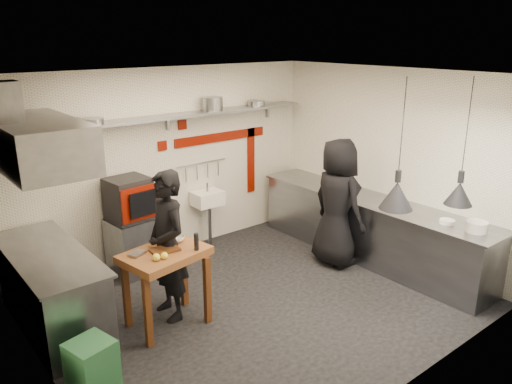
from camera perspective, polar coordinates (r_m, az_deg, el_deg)
floor at (r=6.45m, az=0.21°, el=-12.50°), size 5.00×5.00×0.00m
ceiling at (r=5.60m, az=0.24°, el=13.16°), size 5.00×5.00×0.00m
wall_back at (r=7.55m, az=-9.94°, el=3.27°), size 5.00×0.04×2.80m
wall_front at (r=4.56m, az=17.31°, el=-6.96°), size 5.00×0.04×2.80m
wall_left at (r=4.80m, az=-23.70°, el=-6.41°), size 0.04×4.20×2.80m
wall_right at (r=7.64m, az=14.91°, el=3.11°), size 0.04×4.20×2.80m
red_band_horiz at (r=7.97m, az=-3.99°, el=6.30°), size 1.70×0.02×0.14m
red_band_vert at (r=8.42m, az=-0.58°, el=3.61°), size 0.14×0.02×1.10m
red_tile_a at (r=7.54m, az=-8.42°, el=7.61°), size 0.14×0.02×0.14m
red_tile_b at (r=7.43m, az=-10.64°, el=5.21°), size 0.14×0.02×0.14m
back_shelf at (r=7.26m, az=-9.53°, el=8.52°), size 4.60×0.34×0.04m
shelf_bracket_left at (r=6.70m, az=-24.41°, el=5.60°), size 0.04×0.06×0.24m
shelf_bracket_mid at (r=7.40m, az=-10.07°, el=7.89°), size 0.04×0.06×0.24m
shelf_bracket_right at (r=8.47m, az=1.32°, el=9.35°), size 0.04×0.06×0.24m
pan_far_left at (r=6.67m, az=-20.30°, el=7.47°), size 0.34×0.34×0.09m
pan_mid_left at (r=6.76m, az=-18.11°, el=7.73°), size 0.28×0.28×0.07m
stock_pot at (r=7.60m, az=-4.99°, el=10.01°), size 0.38×0.38×0.20m
pan_right at (r=8.11m, az=0.04°, el=10.12°), size 0.35×0.35×0.08m
oven_stand at (r=7.24m, az=-13.84°, el=-5.98°), size 0.65×0.60×0.80m
combi_oven at (r=7.03m, az=-14.37°, el=-0.73°), size 0.57×0.54×0.58m
oven_door at (r=6.79m, az=-13.08°, el=-1.27°), size 0.56×0.09×0.46m
oven_glass at (r=6.76m, az=-12.77°, el=-1.33°), size 0.39×0.05×0.34m
hand_sink at (r=7.85m, az=-5.56°, el=-0.71°), size 0.46×0.34×0.22m
sink_tap at (r=7.79m, az=-5.60°, el=0.54°), size 0.03×0.03×0.14m
sink_drain at (r=7.97m, az=-5.31°, el=-3.79°), size 0.06×0.06×0.66m
utensil_rail at (r=7.81m, az=-6.25°, el=3.30°), size 0.90×0.02×0.02m
counter_right at (r=7.66m, az=12.79°, el=-4.17°), size 0.70×3.80×0.90m
counter_right_top at (r=7.50m, az=13.03°, el=-0.87°), size 0.76×3.90×0.03m
plate_stack at (r=6.65m, az=23.91°, el=-3.64°), size 0.31×0.31×0.13m
small_bowl_right at (r=6.81m, az=21.00°, el=-3.17°), size 0.20×0.20×0.05m
counter_left at (r=6.20m, az=-22.24°, el=-10.49°), size 0.70×1.90×0.90m
counter_left_top at (r=6.01m, az=-22.75°, el=-6.56°), size 0.76×2.00×0.03m
extractor_hood at (r=5.66m, az=-23.74°, el=5.08°), size 0.78×1.60×0.50m
hood_duct at (r=5.54m, az=-26.74°, el=8.67°), size 0.28×0.28×0.50m
green_bin at (r=5.21m, az=-18.23°, el=-18.31°), size 0.46×0.46×0.50m
prep_table at (r=5.90m, az=-10.16°, el=-10.76°), size 1.02×0.79×0.92m
cutting_board at (r=5.70m, az=-10.41°, el=-6.51°), size 0.32×0.24×0.02m
pepper_mill at (r=5.63m, az=-6.83°, el=-5.66°), size 0.07×0.07×0.20m
lemon_a at (r=5.47m, az=-11.33°, el=-7.32°), size 0.09×0.09×0.08m
lemon_b at (r=5.49m, az=-10.43°, el=-7.17°), size 0.09×0.09×0.08m
veg_ball at (r=5.83m, az=-10.24°, el=-5.55°), size 0.10×0.10×0.09m
steel_tray at (r=5.66m, az=-13.42°, el=-6.87°), size 0.21×0.18×0.03m
bowl at (r=5.92m, az=-9.16°, el=-5.30°), size 0.25×0.25×0.07m
heat_lamp_near at (r=5.87m, az=16.24°, el=5.17°), size 0.51×0.51×1.52m
heat_lamp_far at (r=6.19m, az=22.83°, el=5.22°), size 0.43×0.43×1.50m
chef_left at (r=5.88m, az=-10.10°, el=-6.08°), size 0.47×0.68×1.80m
chef_right at (r=7.22m, az=9.28°, el=-1.22°), size 0.68×0.96×1.87m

